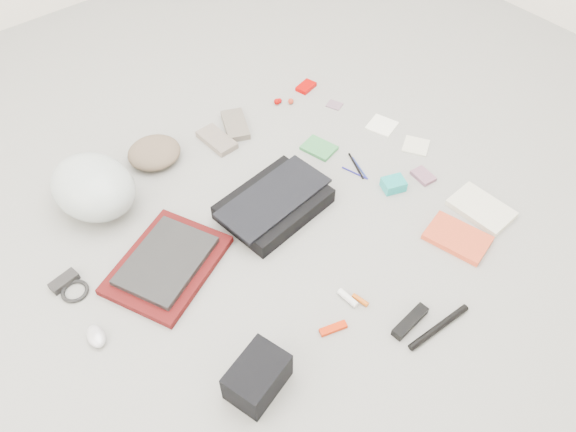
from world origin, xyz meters
TOP-DOWN VIEW (x-y plane):
  - ground_plane at (0.00, 0.00)m, footprint 4.00×4.00m
  - messenger_bag at (0.01, 0.09)m, footprint 0.42×0.32m
  - bag_flap at (0.01, 0.09)m, footprint 0.45×0.24m
  - laptop_sleeve at (-0.45, 0.12)m, footprint 0.49×0.44m
  - laptop at (-0.45, 0.12)m, footprint 0.39×0.35m
  - bike_helmet at (-0.50, 0.54)m, footprint 0.35×0.40m
  - beanie at (-0.20, 0.62)m, footprint 0.25×0.24m
  - mitten_left at (0.06, 0.55)m, footprint 0.10×0.19m
  - mitten_right at (0.18, 0.57)m, footprint 0.16×0.21m
  - power_brick at (-0.76, 0.29)m, footprint 0.10×0.06m
  - cable_coil at (-0.75, 0.24)m, footprint 0.10×0.10m
  - mouse at (-0.77, 0.03)m, footprint 0.07×0.10m
  - camera_bag at (-0.47, -0.43)m, footprint 0.21×0.17m
  - multitool at (-0.17, -0.43)m, footprint 0.10×0.05m
  - toiletry_tube_white at (-0.06, -0.38)m, footprint 0.03×0.08m
  - toiletry_tube_orange at (-0.03, -0.41)m, footprint 0.03×0.06m
  - u_lock at (0.03, -0.58)m, footprint 0.15×0.05m
  - bike_pump at (0.09, -0.65)m, footprint 0.25×0.04m
  - book_red at (0.43, -0.45)m, footprint 0.20×0.25m
  - book_white at (0.61, -0.42)m, footprint 0.16×0.23m
  - notepad at (0.37, 0.23)m, footprint 0.13×0.15m
  - pen_blue at (0.38, 0.03)m, footprint 0.04×0.12m
  - pen_black at (0.41, 0.06)m, footprint 0.07×0.14m
  - pen_navy at (0.42, 0.04)m, footprint 0.05×0.12m
  - accordion_wallet at (0.44, -0.12)m, footprint 0.11×0.10m
  - card_deck at (0.58, -0.16)m, footprint 0.07×0.10m
  - napkin_top at (0.68, 0.17)m, footprint 0.14×0.14m
  - napkin_bottom at (0.70, -0.02)m, footprint 0.14×0.14m
  - lollipop_a at (0.42, 0.58)m, footprint 0.03×0.03m
  - lollipop_b at (0.44, 0.58)m, footprint 0.02×0.02m
  - lollipop_c at (0.47, 0.55)m, footprint 0.03×0.03m
  - altoids_tin at (0.60, 0.59)m, footprint 0.10×0.08m
  - stamp_sheet at (0.62, 0.41)m, footprint 0.08×0.08m

SIDE VIEW (x-z plane):
  - ground_plane at x=0.00m, z-range 0.00..0.00m
  - stamp_sheet at x=0.62m, z-range 0.00..0.00m
  - napkin_bottom at x=0.70m, z-range 0.00..0.01m
  - napkin_top at x=0.68m, z-range 0.00..0.01m
  - pen_blue at x=0.38m, z-range 0.00..0.01m
  - pen_navy at x=0.42m, z-range 0.00..0.01m
  - pen_black at x=0.41m, z-range 0.00..0.01m
  - cable_coil at x=-0.75m, z-range 0.00..0.01m
  - multitool at x=-0.17m, z-range 0.00..0.01m
  - notepad at x=0.37m, z-range 0.00..0.02m
  - card_deck at x=0.58m, z-range 0.00..0.02m
  - toiletry_tube_orange at x=-0.03m, z-range 0.00..0.02m
  - altoids_tin at x=0.60m, z-range 0.00..0.02m
  - toiletry_tube_white at x=-0.06m, z-range 0.00..0.02m
  - book_red at x=0.43m, z-range 0.00..0.02m
  - bike_pump at x=0.09m, z-range 0.00..0.02m
  - lollipop_b at x=0.44m, z-range 0.00..0.02m
  - book_white at x=0.61m, z-range 0.00..0.02m
  - lollipop_c at x=0.47m, z-range 0.00..0.03m
  - power_brick at x=-0.76m, z-range 0.00..0.03m
  - mitten_left at x=0.06m, z-range 0.00..0.03m
  - laptop_sleeve at x=-0.45m, z-range 0.00..0.03m
  - mitten_right at x=0.18m, z-range 0.00..0.03m
  - lollipop_a at x=0.42m, z-range 0.00..0.03m
  - u_lock at x=0.03m, z-range 0.00..0.03m
  - mouse at x=-0.77m, z-range 0.00..0.03m
  - accordion_wallet at x=0.44m, z-range 0.00..0.04m
  - messenger_bag at x=0.01m, z-range 0.00..0.06m
  - beanie at x=-0.20m, z-range 0.00..0.08m
  - laptop at x=-0.45m, z-range 0.03..0.05m
  - camera_bag at x=-0.47m, z-range 0.00..0.12m
  - bag_flap at x=0.01m, z-range 0.06..0.08m
  - bike_helmet at x=-0.50m, z-range 0.00..0.21m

